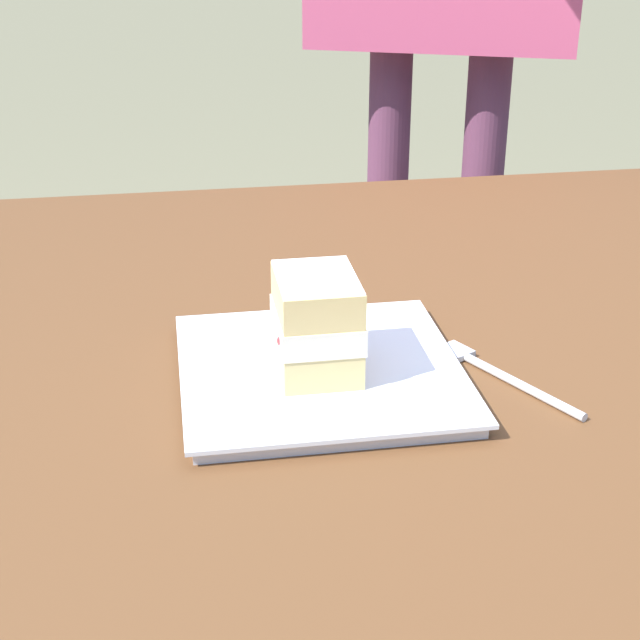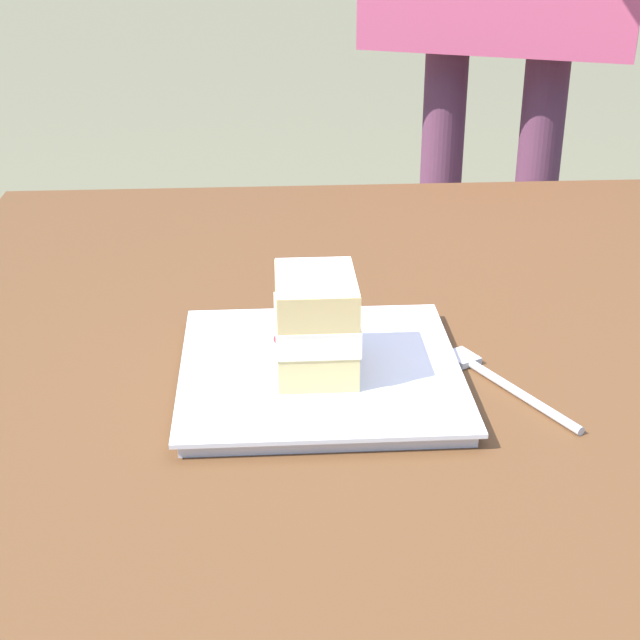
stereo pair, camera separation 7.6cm
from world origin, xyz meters
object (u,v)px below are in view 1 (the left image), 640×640
patio_table (452,460)px  cake_slice (317,324)px  dessert_fork (500,374)px  dessert_plate (320,373)px

patio_table → cake_slice: bearing=-92.7°
cake_slice → dessert_fork: bearing=85.1°
patio_table → dessert_plate: size_ratio=4.84×
dessert_plate → cake_slice: 0.05m
dessert_plate → cake_slice: (0.01, -0.00, 0.05)m
patio_table → dessert_plate: bearing=-96.0°
cake_slice → dessert_fork: size_ratio=0.59×
dessert_plate → cake_slice: bearing=-30.1°
patio_table → cake_slice: cake_slice is taller
dessert_fork → patio_table: bearing=-102.8°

